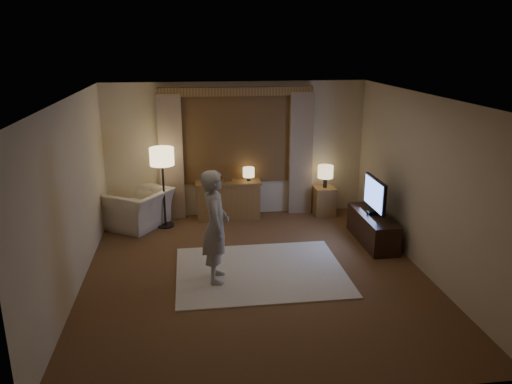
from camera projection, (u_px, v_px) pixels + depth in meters
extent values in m
cube|color=brown|center=(256.00, 275.00, 7.41)|extent=(5.00, 5.50, 0.02)
cube|color=silver|center=(255.00, 97.00, 6.65)|extent=(5.00, 5.50, 0.02)
cube|color=beige|center=(236.00, 150.00, 9.64)|extent=(5.00, 0.02, 2.60)
cube|color=beige|center=(297.00, 280.00, 4.41)|extent=(5.00, 0.02, 2.60)
cube|color=beige|center=(71.00, 198.00, 6.70)|extent=(0.02, 5.50, 2.60)
cube|color=beige|center=(424.00, 184.00, 7.35)|extent=(0.02, 5.50, 2.60)
cube|color=black|center=(236.00, 137.00, 9.54)|extent=(2.00, 0.01, 1.70)
cube|color=brown|center=(236.00, 137.00, 9.53)|extent=(2.08, 0.04, 1.78)
cube|color=tan|center=(171.00, 158.00, 9.41)|extent=(0.45, 0.12, 2.40)
cube|color=tan|center=(301.00, 154.00, 9.73)|extent=(0.45, 0.12, 2.40)
cube|color=brown|center=(236.00, 91.00, 9.23)|extent=(2.90, 0.14, 0.16)
cube|color=#F6E6CF|center=(260.00, 271.00, 7.48)|extent=(2.50, 2.00, 0.02)
cube|color=brown|center=(228.00, 201.00, 9.65)|extent=(1.20, 0.40, 0.70)
cube|color=brown|center=(228.00, 178.00, 9.52)|extent=(0.16, 0.02, 0.20)
imported|color=#999999|center=(207.00, 177.00, 9.45)|extent=(0.17, 0.13, 0.30)
cylinder|color=black|center=(249.00, 180.00, 9.58)|extent=(0.08, 0.08, 0.12)
cylinder|color=#F7D994|center=(249.00, 172.00, 9.54)|extent=(0.22, 0.22, 0.18)
cylinder|color=black|center=(166.00, 225.00, 9.32)|extent=(0.32, 0.32, 0.03)
cylinder|color=black|center=(164.00, 196.00, 9.15)|extent=(0.04, 0.04, 1.19)
cylinder|color=#F7D994|center=(162.00, 156.00, 8.93)|extent=(0.43, 0.43, 0.32)
imported|color=beige|center=(140.00, 209.00, 9.21)|extent=(1.36, 1.40, 0.69)
cube|color=brown|center=(324.00, 201.00, 9.87)|extent=(0.40, 0.40, 0.56)
cylinder|color=black|center=(325.00, 183.00, 9.76)|extent=(0.08, 0.08, 0.20)
cylinder|color=#F7D994|center=(325.00, 172.00, 9.69)|extent=(0.30, 0.30, 0.24)
cube|color=black|center=(372.00, 228.00, 8.52)|extent=(0.45, 1.40, 0.50)
cube|color=black|center=(374.00, 213.00, 8.44)|extent=(0.22, 0.10, 0.06)
cube|color=black|center=(375.00, 194.00, 8.34)|extent=(0.05, 0.88, 0.54)
cube|color=#5A7DF4|center=(373.00, 194.00, 8.34)|extent=(0.00, 0.82, 0.48)
imported|color=#B4ADA6|center=(215.00, 226.00, 6.98)|extent=(0.42, 0.61, 1.63)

